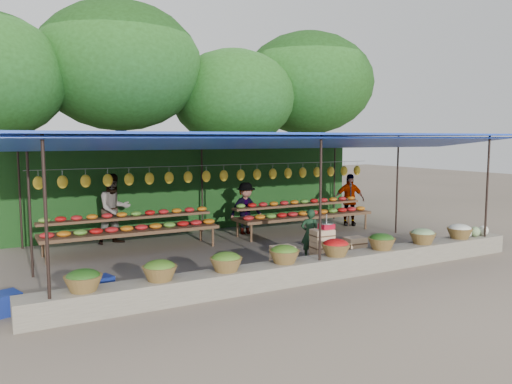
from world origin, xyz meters
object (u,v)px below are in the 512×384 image
vendor_seated (310,234)px  blue_crate_back (99,284)px  blue_crate_front (0,305)px  crate_counter (321,251)px  weighing_scale (326,225)px

vendor_seated → blue_crate_back: 4.75m
vendor_seated → blue_crate_front: (-6.30, -0.75, -0.40)m
vendor_seated → blue_crate_back: size_ratio=2.46×
blue_crate_front → vendor_seated: bearing=-10.7°
blue_crate_back → blue_crate_front: bearing=179.1°
crate_counter → blue_crate_back: bearing=176.2°
weighing_scale → vendor_seated: vendor_seated is taller
weighing_scale → blue_crate_back: size_ratio=0.70×
crate_counter → blue_crate_back: crate_counter is taller
weighing_scale → blue_crate_back: (-4.74, 0.31, -0.71)m
blue_crate_back → weighing_scale: bearing=-21.0°
vendor_seated → blue_crate_back: vendor_seated is taller
blue_crate_back → vendor_seated: bearing=-13.9°
blue_crate_front → blue_crate_back: size_ratio=1.22×
crate_counter → weighing_scale: (0.13, 0.00, 0.54)m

